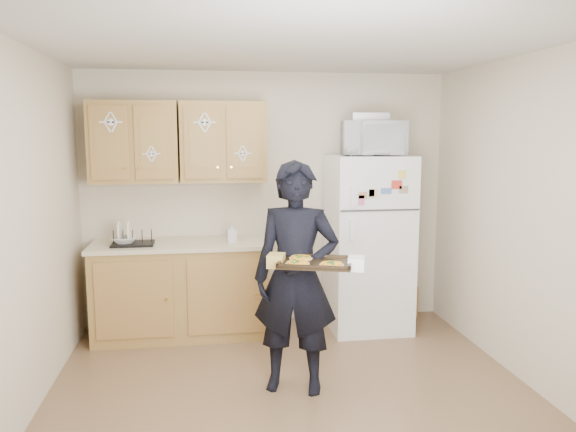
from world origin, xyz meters
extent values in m
plane|color=brown|center=(0.00, 0.00, 0.00)|extent=(3.60, 3.60, 0.00)
plane|color=beige|center=(0.00, 0.00, 2.50)|extent=(3.60, 3.60, 0.00)
cube|color=beige|center=(0.00, 1.80, 1.25)|extent=(3.60, 0.04, 2.50)
cube|color=beige|center=(0.00, -1.80, 1.25)|extent=(3.60, 0.04, 2.50)
cube|color=beige|center=(-1.80, 0.00, 1.25)|extent=(0.04, 3.60, 2.50)
cube|color=beige|center=(1.80, 0.00, 1.25)|extent=(0.04, 3.60, 2.50)
cube|color=white|center=(0.95, 1.43, 0.85)|extent=(0.75, 0.70, 1.70)
cube|color=olive|center=(-0.85, 1.48, 0.43)|extent=(1.60, 0.60, 0.86)
cube|color=beige|center=(-0.85, 1.48, 0.88)|extent=(1.64, 0.64, 0.04)
cube|color=olive|center=(-1.25, 1.61, 1.83)|extent=(0.80, 0.33, 0.75)
cube|color=olive|center=(-0.43, 1.61, 1.83)|extent=(0.80, 0.33, 0.75)
cube|color=gold|center=(1.47, 1.67, 0.16)|extent=(0.20, 0.07, 0.32)
imported|color=black|center=(0.04, 0.19, 0.86)|extent=(0.72, 0.58, 1.72)
cube|color=black|center=(0.13, -0.09, 1.03)|extent=(0.57, 0.49, 0.04)
cylinder|color=#FEA920|center=(-0.01, -0.14, 1.05)|extent=(0.16, 0.16, 0.02)
cylinder|color=#FEA920|center=(0.21, -0.20, 1.05)|extent=(0.16, 0.16, 0.02)
cylinder|color=#FEA920|center=(0.04, 0.02, 1.05)|extent=(0.16, 0.16, 0.02)
imported|color=white|center=(0.97, 1.38, 1.86)|extent=(0.63, 0.47, 0.32)
cube|color=silver|center=(0.93, 1.41, 2.06)|extent=(0.37, 0.28, 0.07)
cube|color=black|center=(-1.27, 1.41, 0.97)|extent=(0.38, 0.29, 0.15)
imported|color=silver|center=(-1.34, 1.41, 0.95)|extent=(0.26, 0.26, 0.06)
imported|color=white|center=(-0.37, 1.41, 0.99)|extent=(0.09, 0.10, 0.18)
camera|label=1|loc=(-0.61, -3.76, 1.91)|focal=35.00mm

